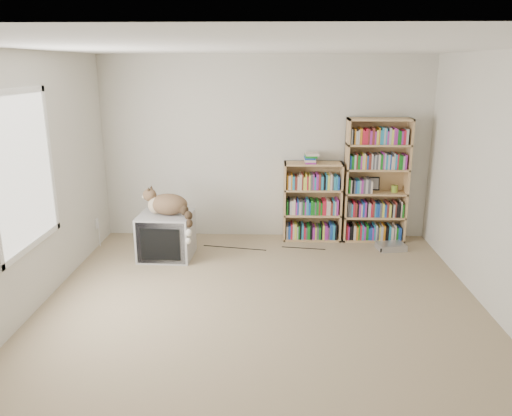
{
  "coord_description": "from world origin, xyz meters",
  "views": [
    {
      "loc": [
        0.09,
        -4.32,
        2.36
      ],
      "look_at": [
        -0.08,
        1.0,
        0.83
      ],
      "focal_mm": 35.0,
      "sensor_mm": 36.0,
      "label": 1
    }
  ],
  "objects_px": {
    "dvd_player": "(391,247)",
    "cat": "(171,208)",
    "bookcase_tall": "(376,183)",
    "bookcase_short": "(312,204)",
    "crt_tv": "(167,236)"
  },
  "relations": [
    {
      "from": "dvd_player",
      "to": "cat",
      "type": "bearing_deg",
      "value": 177.68
    },
    {
      "from": "bookcase_tall",
      "to": "dvd_player",
      "type": "bearing_deg",
      "value": -67.32
    },
    {
      "from": "bookcase_short",
      "to": "crt_tv",
      "type": "bearing_deg",
      "value": -158.34
    },
    {
      "from": "crt_tv",
      "to": "bookcase_short",
      "type": "relative_size",
      "value": 0.62
    },
    {
      "from": "cat",
      "to": "bookcase_short",
      "type": "xyz_separation_m",
      "value": [
        1.8,
        0.81,
        -0.16
      ]
    },
    {
      "from": "crt_tv",
      "to": "dvd_player",
      "type": "bearing_deg",
      "value": 9.02
    },
    {
      "from": "bookcase_tall",
      "to": "dvd_player",
      "type": "distance_m",
      "value": 0.89
    },
    {
      "from": "cat",
      "to": "bookcase_tall",
      "type": "relative_size",
      "value": 0.41
    },
    {
      "from": "bookcase_short",
      "to": "dvd_player",
      "type": "relative_size",
      "value": 3.06
    },
    {
      "from": "bookcase_short",
      "to": "dvd_player",
      "type": "xyz_separation_m",
      "value": [
        1.03,
        -0.41,
        -0.46
      ]
    },
    {
      "from": "crt_tv",
      "to": "bookcase_short",
      "type": "distance_m",
      "value": 2.04
    },
    {
      "from": "crt_tv",
      "to": "cat",
      "type": "distance_m",
      "value": 0.39
    },
    {
      "from": "crt_tv",
      "to": "dvd_player",
      "type": "relative_size",
      "value": 1.89
    },
    {
      "from": "bookcase_short",
      "to": "dvd_player",
      "type": "bearing_deg",
      "value": -21.93
    },
    {
      "from": "cat",
      "to": "bookcase_tall",
      "type": "distance_m",
      "value": 2.78
    }
  ]
}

